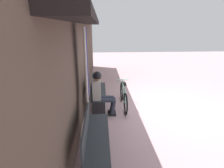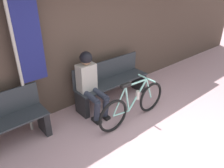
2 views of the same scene
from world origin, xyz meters
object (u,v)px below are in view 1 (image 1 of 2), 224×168
at_px(park_bench_far, 95,138).
at_px(banner_pole, 87,72).
at_px(person_seated, 101,90).
at_px(bicycle, 124,96).
at_px(park_bench_near, 97,93).

bearing_deg(park_bench_far, banner_pole, 11.54).
bearing_deg(person_seated, bicycle, -56.30).
relative_size(park_bench_near, park_bench_far, 1.03).
distance_m(park_bench_near, banner_pole, 1.90).
xyz_separation_m(person_seated, park_bench_far, (-1.70, 0.11, -0.30)).
relative_size(bicycle, park_bench_far, 0.98).
relative_size(park_bench_near, bicycle, 1.05).
distance_m(bicycle, banner_pole, 2.05).
height_order(park_bench_near, park_bench_far, same).
bearing_deg(person_seated, park_bench_near, 10.52).
bearing_deg(park_bench_near, bicycle, -100.96).
distance_m(park_bench_near, bicycle, 0.82).
relative_size(person_seated, park_bench_far, 0.77).
bearing_deg(bicycle, park_bench_near, 79.04).
bearing_deg(bicycle, person_seated, 123.70).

